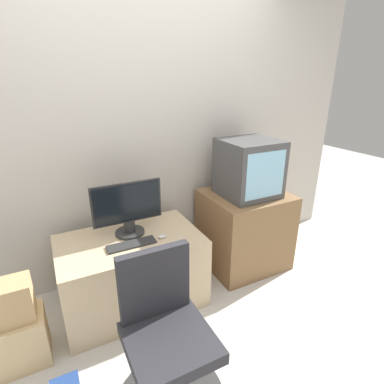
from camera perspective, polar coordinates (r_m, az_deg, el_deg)
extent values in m
plane|color=beige|center=(2.11, 4.84, -31.91)|extent=(12.00, 12.00, 0.00)
cube|color=beige|center=(2.52, -10.55, 11.92)|extent=(4.40, 0.05, 2.60)
cube|color=#CCB289|center=(2.43, -11.31, -14.54)|extent=(1.04, 0.64, 0.57)
cube|color=olive|center=(2.86, 9.88, -6.97)|extent=(0.71, 0.63, 0.71)
cylinder|color=#2D2D2D|center=(2.35, -11.73, -7.51)|extent=(0.22, 0.22, 0.02)
cylinder|color=#2D2D2D|center=(2.32, -11.84, -6.31)|extent=(0.09, 0.09, 0.09)
cube|color=#2D2D2D|center=(2.25, -12.23, -2.00)|extent=(0.52, 0.01, 0.31)
cube|color=black|center=(2.24, -12.19, -2.06)|extent=(0.49, 0.02, 0.28)
cube|color=#2D2D2D|center=(2.19, -11.44, -9.75)|extent=(0.35, 0.11, 0.01)
ellipsoid|color=silver|center=(2.24, -5.68, -8.48)|extent=(0.07, 0.03, 0.03)
cube|color=#474747|center=(2.61, 10.70, 4.49)|extent=(0.46, 0.45, 0.49)
cube|color=#8CC6E5|center=(2.45, 13.80, 3.13)|extent=(0.38, 0.01, 0.38)
cylinder|color=#4C4C51|center=(1.87, -4.02, -31.14)|extent=(0.05, 0.05, 0.36)
cube|color=#28282D|center=(1.70, -4.23, -26.66)|extent=(0.43, 0.43, 0.07)
cube|color=#28282D|center=(1.67, -7.13, -16.72)|extent=(0.39, 0.05, 0.40)
cube|color=#D1B27F|center=(2.31, -29.55, -23.23)|extent=(0.29, 0.25, 0.34)
cube|color=tan|center=(2.13, -31.02, -17.40)|extent=(0.22, 0.19, 0.25)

